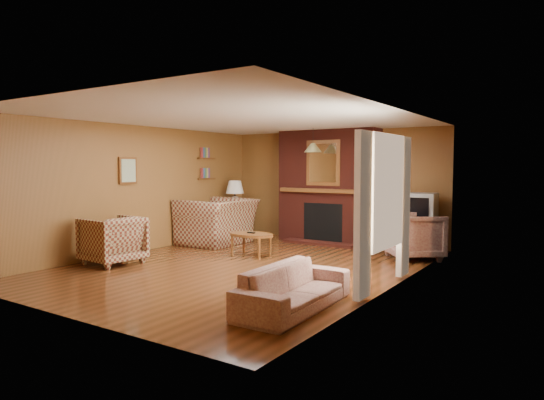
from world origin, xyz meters
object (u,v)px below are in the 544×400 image
Objects in this scene: table_lamp at (235,194)px; tv_stand at (421,236)px; floral_sofa at (294,288)px; coffee_table at (251,236)px; fireplace at (328,187)px; crt_tv at (421,206)px; side_table at (235,224)px; plaid_loveseat at (217,221)px; floral_armchair at (414,236)px; plaid_armchair at (113,240)px.

tv_stand is at bearing 4.82° from table_lamp.
coffee_table is at bearing 42.85° from floral_sofa.
fireplace is 4.27× the size of crt_tv.
floral_sofa is 2.77× the size of side_table.
table_lamp is at bearing -175.26° from crt_tv.
fireplace is 5.08m from floral_sofa.
table_lamp reaches higher than plaid_loveseat.
side_table is at bearing 47.68° from floral_armchair.
floral_sofa is at bearing -45.59° from side_table.
table_lamp is at bearing 47.68° from floral_armchair.
floral_armchair is (0.23, 3.74, 0.16)m from floral_sofa.
crt_tv is (0.15, 4.43, 0.64)m from floral_sofa.
floral_armchair is 1.30× the size of table_lamp.
table_lamp is at bearing -174.79° from tv_stand.
table_lamp reaches higher than coffee_table.
plaid_loveseat is at bearing -141.49° from fireplace.
table_lamp is at bearing 0.00° from side_table.
crt_tv reaches higher than plaid_armchair.
fireplace is 2.47m from plaid_loveseat.
table_lamp is at bearing 134.60° from coffee_table.
plaid_loveseat is 4.13m from crt_tv.
table_lamp is (0.00, 0.00, 0.69)m from side_table.
plaid_armchair is 1.43× the size of side_table.
fireplace is 2.34m from side_table.
fireplace is 2.17m from table_lamp.
table_lamp is 1.08× the size of tv_stand.
plaid_armchair is 1.27× the size of table_lamp.
plaid_armchair is at bearing 90.36° from floral_armchair.
crt_tv is (2.05, -0.19, -0.30)m from fireplace.
plaid_loveseat is 4.90m from floral_sofa.
tv_stand is (4.00, 3.88, -0.08)m from plaid_armchair.
plaid_armchair is 1.56× the size of crt_tv.
floral_sofa is at bearing 87.21° from plaid_armchair.
coffee_table is 2.40m from side_table.
crt_tv is (2.46, 2.06, 0.52)m from coffee_table.
fireplace reaches higher than plaid_loveseat.
plaid_armchair reaches higher than side_table.
plaid_armchair reaches higher than tv_stand.
plaid_loveseat is 2.60m from plaid_armchair.
fireplace reaches higher than coffee_table.
side_table is 0.69m from table_lamp.
plaid_armchair is (-1.95, -4.07, -0.78)m from fireplace.
floral_armchair is 1.60× the size of crt_tv.
floral_armchair is 4.28m from table_lamp.
tv_stand is (4.15, 0.35, 0.01)m from side_table.
plaid_armchair is 0.99× the size of coffee_table.
table_lamp is 4.22m from tv_stand.
fireplace reaches higher than floral_armchair.
plaid_loveseat is 1.64m from coffee_table.
tv_stand is 0.56m from crt_tv.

